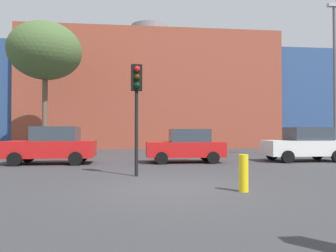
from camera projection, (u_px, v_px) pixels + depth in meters
name	position (u px, v px, depth m)	size (l,w,h in m)	color
ground_plane	(174.00, 187.00, 8.68)	(200.00, 200.00, 0.00)	#38383A
building_backdrop	(149.00, 97.00, 34.19)	(40.69, 12.23, 12.94)	#9E4733
parked_car_1	(52.00, 145.00, 15.06)	(4.09, 2.01, 1.77)	red
parked_car_2	(186.00, 146.00, 15.76)	(3.83, 1.88, 1.66)	red
parked_car_3	(305.00, 144.00, 16.42)	(4.05, 1.99, 1.75)	white
traffic_light_island	(137.00, 94.00, 10.91)	(0.39, 0.38, 3.84)	black
bare_tree_0	(45.00, 51.00, 22.11)	(4.99, 4.99, 9.16)	brown
bollard_yellow_0	(244.00, 173.00, 8.07)	(0.24, 0.24, 0.95)	yellow
street_lamp	(335.00, 71.00, 18.85)	(0.80, 0.24, 9.19)	#59595E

